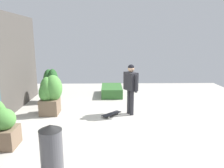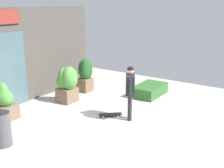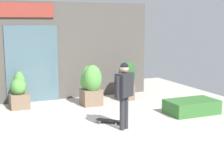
% 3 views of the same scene
% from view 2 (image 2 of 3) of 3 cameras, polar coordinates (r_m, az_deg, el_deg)
% --- Properties ---
extents(ground_plane, '(12.00, 12.00, 0.00)m').
position_cam_2_polar(ground_plane, '(8.25, -4.29, -8.57)').
color(ground_plane, '#B2ADA3').
extents(building_facade, '(7.46, 0.31, 3.35)m').
position_cam_2_polar(building_facade, '(10.11, -19.83, 5.15)').
color(building_facade, '#4C4742').
rests_on(building_facade, ground_plane).
extents(skateboarder, '(0.57, 0.47, 1.69)m').
position_cam_2_polar(skateboarder, '(8.29, 3.78, -0.71)').
color(skateboarder, '#28282D').
rests_on(skateboarder, ground_plane).
extents(skateboard, '(0.66, 0.68, 0.08)m').
position_cam_2_polar(skateboard, '(8.84, -0.34, -6.30)').
color(skateboard, black).
rests_on(skateboard, ground_plane).
extents(planter_box_left, '(0.63, 0.75, 1.34)m').
position_cam_2_polar(planter_box_left, '(9.99, -9.36, 0.16)').
color(planter_box_left, brown).
rests_on(planter_box_left, ground_plane).
extents(planter_box_right, '(0.58, 0.70, 1.14)m').
position_cam_2_polar(planter_box_right, '(9.14, -21.36, -3.51)').
color(planter_box_right, brown).
rests_on(planter_box_right, ground_plane).
extents(planter_box_mid, '(0.67, 0.57, 1.34)m').
position_cam_2_polar(planter_box_mid, '(11.22, -5.58, 2.28)').
color(planter_box_mid, brown).
rests_on(planter_box_mid, ground_plane).
extents(trash_bin, '(0.43, 0.43, 1.00)m').
position_cam_2_polar(trash_bin, '(7.48, -21.78, -8.32)').
color(trash_bin, '#4C4C51').
rests_on(trash_bin, ground_plane).
extents(hedge_ledge, '(1.50, 0.90, 0.41)m').
position_cam_2_polar(hedge_ledge, '(10.89, 7.78, -1.22)').
color(hedge_ledge, '#33662D').
rests_on(hedge_ledge, ground_plane).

